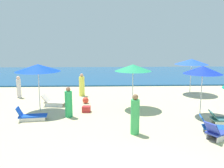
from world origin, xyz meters
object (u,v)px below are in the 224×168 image
object	(u,v)px
lounge_chair_0_0	(216,127)
lounge_chair_1_1	(31,116)
lounge_chair_3_0	(223,119)
umbrella_6	(192,62)
beachgoer_5	(82,86)
beachgoer_4	(19,87)
umbrella_1	(38,68)
lounge_chair_0_1	(219,132)
umbrella_5	(133,68)
beach_ball_0	(86,100)
umbrella_3	(203,70)
beachgoer_2	(135,116)
beachgoer_0	(69,103)
lounge_chair_1_0	(53,102)
cooler_box_1	(86,109)

from	to	relation	value
lounge_chair_0_0	lounge_chair_1_1	distance (m)	8.57
lounge_chair_0_0	lounge_chair_3_0	bearing A→B (deg)	-23.95
umbrella_6	beachgoer_5	world-z (taller)	umbrella_6
beachgoer_4	umbrella_1	bearing A→B (deg)	-144.53
lounge_chair_0_1	umbrella_5	distance (m)	5.81
umbrella_5	umbrella_6	world-z (taller)	umbrella_6
lounge_chair_0_0	beach_ball_0	size ratio (longest dim) A/B	4.00
lounge_chair_1_1	umbrella_3	xyz separation A→B (m)	(8.67, 0.48, 2.17)
umbrella_3	umbrella_6	world-z (taller)	umbrella_3
beachgoer_2	beachgoer_5	size ratio (longest dim) A/B	1.06
beachgoer_2	beachgoer_0	bearing A→B (deg)	-105.92
umbrella_5	beachgoer_0	size ratio (longest dim) A/B	1.63
umbrella_3	beachgoer_5	distance (m)	8.33
lounge_chair_3_0	beachgoer_2	bearing A→B (deg)	108.08
lounge_chair_1_0	cooler_box_1	xyz separation A→B (m)	(2.08, -1.34, -0.08)
umbrella_1	lounge_chair_1_0	distance (m)	2.50
umbrella_1	beachgoer_0	xyz separation A→B (m)	(1.74, -1.06, -1.71)
beachgoer_5	beach_ball_0	size ratio (longest dim) A/B	4.11
umbrella_1	umbrella_5	world-z (taller)	umbrella_1
lounge_chair_1_0	beach_ball_0	bearing A→B (deg)	-64.29
cooler_box_1	beachgoer_0	bearing A→B (deg)	-130.95
lounge_chair_1_1	beachgoer_4	distance (m)	5.38
lounge_chair_0_1	beachgoer_4	bearing A→B (deg)	25.21
lounge_chair_1_1	cooler_box_1	distance (m)	2.94
umbrella_1	beachgoer_4	world-z (taller)	umbrella_1
lounge_chair_3_0	umbrella_6	world-z (taller)	umbrella_6
beachgoer_2	cooler_box_1	bearing A→B (deg)	-123.09
umbrella_6	beachgoer_0	distance (m)	9.86
lounge_chair_1_1	lounge_chair_3_0	world-z (taller)	lounge_chair_1_1
lounge_chair_0_1	umbrella_5	bearing A→B (deg)	3.17
lounge_chair_1_0	umbrella_1	bearing A→B (deg)	165.91
umbrella_3	beachgoer_5	size ratio (longest dim) A/B	1.62
lounge_chair_1_1	beach_ball_0	xyz separation A→B (m)	(2.47, 3.16, -0.03)
beachgoer_4	cooler_box_1	world-z (taller)	beachgoer_4
umbrella_5	beachgoer_2	distance (m)	4.27
umbrella_3	umbrella_6	size ratio (longest dim) A/B	1.01
umbrella_3	cooler_box_1	bearing A→B (deg)	172.34
umbrella_6	umbrella_3	bearing A→B (deg)	-104.56
umbrella_5	umbrella_3	bearing A→B (deg)	-24.07
umbrella_3	lounge_chair_0_0	bearing A→B (deg)	-97.94
umbrella_3	cooler_box_1	distance (m)	6.47
beach_ball_0	cooler_box_1	distance (m)	1.88
beachgoer_4	beachgoer_5	bearing A→B (deg)	-83.22
beachgoer_5	umbrella_1	bearing A→B (deg)	170.94
lounge_chair_1_1	umbrella_6	world-z (taller)	umbrella_6
umbrella_1	beachgoer_0	world-z (taller)	umbrella_1
lounge_chair_0_1	cooler_box_1	xyz separation A→B (m)	(-5.53, 3.89, -0.12)
beachgoer_0	beachgoer_5	bearing A→B (deg)	85.17
beachgoer_0	beach_ball_0	bearing A→B (deg)	74.46
lounge_chair_3_0	beachgoer_2	distance (m)	4.38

